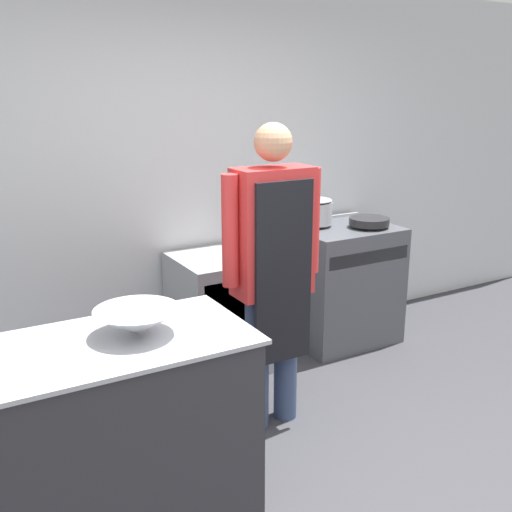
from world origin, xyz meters
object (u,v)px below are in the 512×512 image
at_px(fridge_unit, 218,312).
at_px(person_cook, 273,261).
at_px(saute_pan, 369,221).
at_px(stock_pot, 316,211).
at_px(stove, 341,283).
at_px(mixing_bowl, 137,322).

distance_m(fridge_unit, person_cook, 1.04).
bearing_deg(fridge_unit, saute_pan, -7.08).
xyz_separation_m(stock_pot, saute_pan, (0.34, -0.23, -0.08)).
height_order(stove, saute_pan, saute_pan).
distance_m(stove, person_cook, 1.49).
bearing_deg(mixing_bowl, stock_pot, 35.60).
bearing_deg(stove, stock_pot, 147.03).
distance_m(stove, saute_pan, 0.54).
distance_m(stove, mixing_bowl, 2.47).
distance_m(fridge_unit, stock_pot, 1.09).
bearing_deg(mixing_bowl, stove, 30.86).
bearing_deg(fridge_unit, stove, -2.05).
xyz_separation_m(person_cook, saute_pan, (1.28, 0.69, -0.04)).
distance_m(person_cook, stock_pot, 1.32).
xyz_separation_m(stove, fridge_unit, (-1.07, 0.04, -0.05)).
relative_size(stove, stock_pot, 3.74).
bearing_deg(mixing_bowl, fridge_unit, 51.81).
bearing_deg(fridge_unit, person_cook, -93.95).
xyz_separation_m(mixing_bowl, saute_pan, (2.23, 1.12, -0.02)).
distance_m(stove, fridge_unit, 1.07).
relative_size(mixing_bowl, stock_pot, 1.48).
relative_size(stove, person_cook, 0.53).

